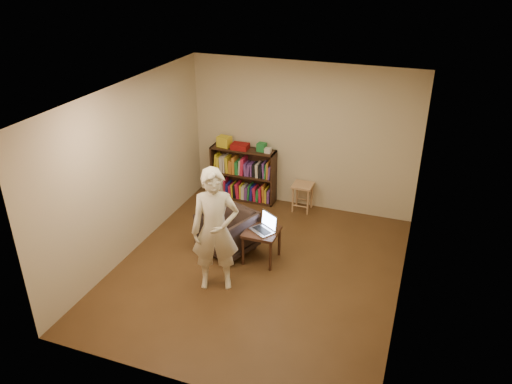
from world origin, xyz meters
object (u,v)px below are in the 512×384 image
(laptop, at_px, (265,227))
(stool, at_px, (303,189))
(bookshelf, at_px, (244,177))
(armchair, at_px, (227,232))
(person, at_px, (215,230))
(side_table, at_px, (261,236))

(laptop, bearing_deg, stool, 119.45)
(bookshelf, distance_m, armchair, 1.82)
(laptop, height_order, person, person)
(bookshelf, xyz_separation_m, side_table, (0.99, -1.82, -0.02))
(bookshelf, relative_size, person, 0.68)
(bookshelf, relative_size, side_table, 2.38)
(stool, bearing_deg, armchair, -113.03)
(laptop, bearing_deg, bookshelf, 153.20)
(side_table, height_order, laptop, laptop)
(armchair, bearing_deg, bookshelf, 123.72)
(armchair, xyz_separation_m, person, (0.20, -0.85, 0.54))
(armchair, xyz_separation_m, laptop, (0.61, -0.02, 0.22))
(side_table, bearing_deg, stool, 85.03)
(bookshelf, distance_m, side_table, 2.07)
(bookshelf, bearing_deg, stool, -3.36)
(side_table, xyz_separation_m, laptop, (0.04, 0.03, 0.15))
(bookshelf, bearing_deg, laptop, -59.93)
(stool, height_order, laptop, laptop)
(person, bearing_deg, side_table, 43.44)
(stool, relative_size, person, 0.29)
(armchair, distance_m, laptop, 0.65)
(stool, height_order, side_table, same)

